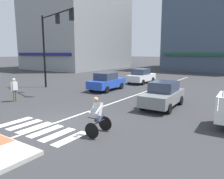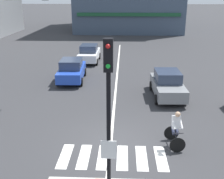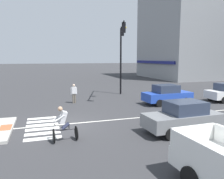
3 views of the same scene
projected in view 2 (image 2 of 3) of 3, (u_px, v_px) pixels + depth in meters
name	position (u px, v px, depth m)	size (l,w,h in m)	color
ground_plane	(114.00, 143.00, 12.26)	(300.00, 300.00, 0.00)	#333335
signal_pole	(109.00, 114.00, 7.50)	(0.44, 0.38, 5.06)	black
crosswalk_stripe_a	(65.00, 156.00, 11.30)	(0.44, 1.80, 0.01)	silver
crosswalk_stripe_b	(84.00, 156.00, 11.27)	(0.44, 1.80, 0.01)	silver
crosswalk_stripe_c	(103.00, 157.00, 11.24)	(0.44, 1.80, 0.01)	silver
crosswalk_stripe_d	(122.00, 157.00, 11.20)	(0.44, 1.80, 0.01)	silver
crosswalk_stripe_e	(142.00, 158.00, 11.17)	(0.44, 1.80, 0.01)	silver
crosswalk_stripe_f	(161.00, 158.00, 11.14)	(0.44, 1.80, 0.01)	silver
lane_centre_line	(117.00, 77.00, 21.69)	(0.14, 28.00, 0.01)	silver
car_white_westbound_distant	(89.00, 53.00, 26.25)	(1.87, 4.11, 1.64)	white
car_grey_eastbound_mid	(167.00, 84.00, 17.48)	(1.96, 4.16, 1.64)	slate
car_blue_westbound_far	(72.00, 70.00, 20.65)	(1.97, 4.16, 1.64)	#2347B7
cyclist	(176.00, 128.00, 11.72)	(0.75, 1.14, 1.68)	black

